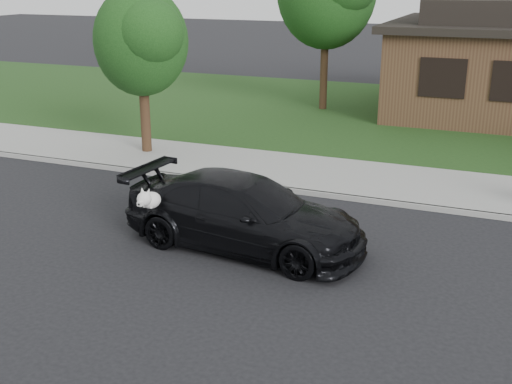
% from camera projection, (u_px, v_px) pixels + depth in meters
% --- Properties ---
extents(ground, '(120.00, 120.00, 0.00)m').
position_uv_depth(ground, '(361.00, 269.00, 11.39)').
color(ground, black).
rests_on(ground, ground).
extents(sidewalk, '(60.00, 3.00, 0.12)m').
position_uv_depth(sidewalk, '(407.00, 184.00, 15.76)').
color(sidewalk, gray).
rests_on(sidewalk, ground).
extents(curb, '(60.00, 0.12, 0.12)m').
position_uv_depth(curb, '(396.00, 204.00, 14.45)').
color(curb, gray).
rests_on(curb, ground).
extents(lawn, '(60.00, 13.00, 0.13)m').
position_uv_depth(lawn, '(444.00, 120.00, 22.79)').
color(lawn, '#193814').
rests_on(lawn, ground).
extents(sedan, '(4.88, 2.46, 1.37)m').
position_uv_depth(sedan, '(244.00, 213.00, 12.10)').
color(sedan, black).
rests_on(sedan, ground).
extents(tree_2, '(2.73, 2.60, 4.59)m').
position_uv_depth(tree_2, '(143.00, 40.00, 17.44)').
color(tree_2, '#332114').
rests_on(tree_2, ground).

